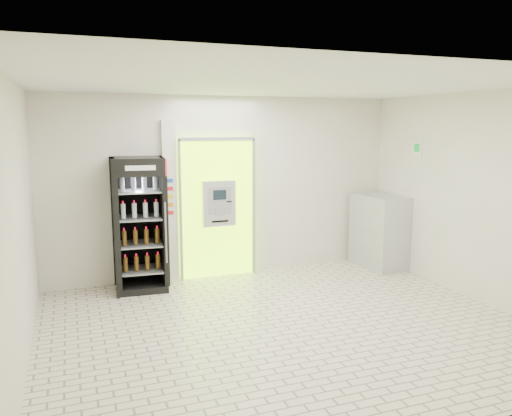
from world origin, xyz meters
TOP-DOWN VIEW (x-y plane):
  - ground at (0.00, 0.00)m, footprint 6.00×6.00m
  - room_shell at (0.00, 0.00)m, footprint 6.00×6.00m
  - atm_assembly at (-0.20, 2.41)m, footprint 1.30×0.24m
  - pillar at (-0.98, 2.45)m, footprint 0.22×0.11m
  - beverage_cooler at (-1.51, 2.16)m, footprint 0.82×0.76m
  - steel_cabinet at (2.67, 1.90)m, footprint 0.74×1.03m
  - exit_sign at (2.99, 1.40)m, footprint 0.02×0.22m

SIDE VIEW (x-z plane):
  - ground at x=0.00m, z-range 0.00..0.00m
  - steel_cabinet at x=2.67m, z-range 0.00..1.30m
  - beverage_cooler at x=-1.51m, z-range -0.04..2.01m
  - atm_assembly at x=-0.20m, z-range 0.01..2.34m
  - pillar at x=-0.98m, z-range 0.00..2.60m
  - room_shell at x=0.00m, z-range -1.16..4.84m
  - exit_sign at x=2.99m, z-range 1.99..2.25m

